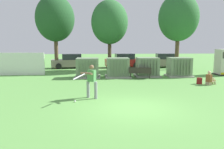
% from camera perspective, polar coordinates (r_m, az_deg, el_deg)
% --- Properties ---
extents(ground_plane, '(96.00, 96.00, 0.00)m').
position_cam_1_polar(ground_plane, '(9.73, 5.94, -8.78)').
color(ground_plane, '#5B9947').
extents(fence_panel, '(4.80, 0.12, 2.00)m').
position_cam_1_polar(fence_panel, '(21.01, -23.70, 2.54)').
color(fence_panel, white).
rests_on(fence_panel, ground).
extents(transformer_west, '(2.10, 1.70, 1.62)m').
position_cam_1_polar(transformer_west, '(18.10, -6.42, 1.70)').
color(transformer_west, '#9E9B93').
rests_on(transformer_west, ground).
extents(transformer_mid_west, '(2.10, 1.70, 1.62)m').
position_cam_1_polar(transformer_mid_west, '(18.16, 1.53, 1.77)').
color(transformer_mid_west, '#9E9B93').
rests_on(transformer_mid_west, ground).
extents(transformer_mid_east, '(2.10, 1.70, 1.62)m').
position_cam_1_polar(transformer_mid_east, '(18.77, 9.26, 1.88)').
color(transformer_mid_east, '#9E9B93').
rests_on(transformer_mid_east, ground).
extents(transformer_east, '(2.10, 1.70, 1.62)m').
position_cam_1_polar(transformer_east, '(19.41, 17.20, 1.82)').
color(transformer_east, '#9E9B93').
rests_on(transformer_east, ground).
extents(park_bench, '(1.84, 0.81, 0.92)m').
position_cam_1_polar(park_bench, '(17.57, 7.40, 0.65)').
color(park_bench, '#2D2823').
rests_on(park_bench, ground).
extents(batter, '(1.12, 1.46, 1.74)m').
position_cam_1_polar(batter, '(11.19, -5.50, -1.38)').
color(batter, gray).
rests_on(batter, ground).
extents(sports_ball, '(0.09, 0.09, 0.09)m').
position_cam_1_polar(sports_ball, '(10.74, -9.68, -6.96)').
color(sports_ball, white).
rests_on(sports_ball, ground).
extents(seated_spectator, '(0.79, 0.65, 0.96)m').
position_cam_1_polar(seated_spectator, '(16.35, 24.32, -1.15)').
color(seated_spectator, tan).
rests_on(seated_spectator, ground).
extents(backpack, '(0.34, 0.29, 0.44)m').
position_cam_1_polar(backpack, '(16.37, 21.93, -1.58)').
color(backpack, maroon).
rests_on(backpack, ground).
extents(tree_left, '(4.14, 4.14, 7.90)m').
position_cam_1_polar(tree_left, '(24.77, -14.72, 13.98)').
color(tree_left, brown).
rests_on(tree_left, ground).
extents(tree_center_left, '(3.76, 3.76, 7.18)m').
position_cam_1_polar(tree_center_left, '(22.84, -0.64, 13.51)').
color(tree_center_left, '#4C3828').
rests_on(tree_center_left, ground).
extents(tree_center_right, '(4.18, 4.18, 7.99)m').
position_cam_1_polar(tree_center_right, '(24.60, 17.04, 14.08)').
color(tree_center_right, brown).
rests_on(tree_center_right, ground).
extents(parked_car_leftmost, '(4.39, 2.33, 1.62)m').
position_cam_1_polar(parked_car_leftmost, '(25.33, -10.74, 3.39)').
color(parked_car_leftmost, gray).
rests_on(parked_car_leftmost, ground).
extents(parked_car_left_of_center, '(4.34, 2.21, 1.62)m').
position_cam_1_polar(parked_car_left_of_center, '(25.56, 3.07, 3.57)').
color(parked_car_left_of_center, maroon).
rests_on(parked_car_left_of_center, ground).
extents(parked_car_right_of_center, '(4.31, 2.15, 1.62)m').
position_cam_1_polar(parked_car_right_of_center, '(26.55, 13.62, 3.52)').
color(parked_car_right_of_center, gray).
rests_on(parked_car_right_of_center, ground).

